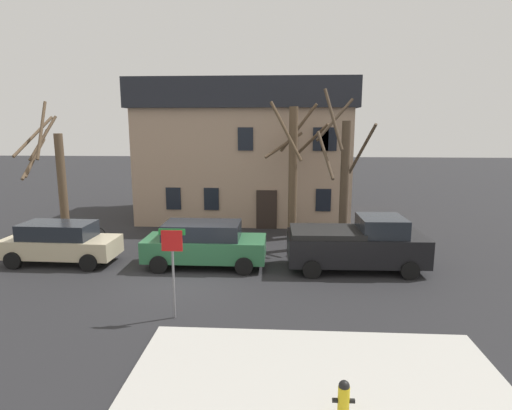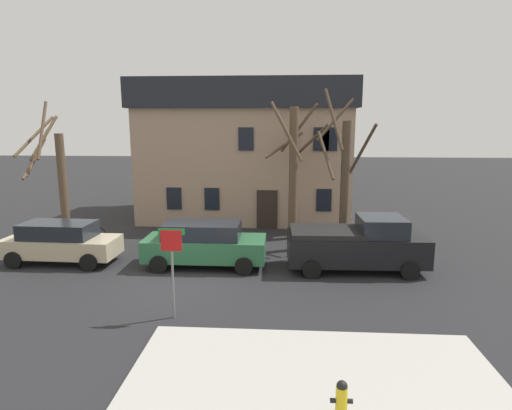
% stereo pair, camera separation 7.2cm
% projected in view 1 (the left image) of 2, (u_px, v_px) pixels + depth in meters
% --- Properties ---
extents(ground_plane, '(120.00, 120.00, 0.00)m').
position_uv_depth(ground_plane, '(182.00, 282.00, 15.22)').
color(ground_plane, '#262628').
extents(building_main, '(12.32, 7.72, 7.98)m').
position_uv_depth(building_main, '(246.00, 149.00, 25.86)').
color(building_main, tan).
rests_on(building_main, ground_plane).
extents(tree_bare_near, '(1.82, 2.95, 6.62)m').
position_uv_depth(tree_bare_near, '(56.00, 177.00, 19.86)').
color(tree_bare_near, brown).
rests_on(tree_bare_near, ground_plane).
extents(tree_bare_mid, '(3.13, 2.87, 6.60)m').
position_uv_depth(tree_bare_mid, '(293.00, 167.00, 20.45)').
color(tree_bare_mid, brown).
rests_on(tree_bare_mid, ground_plane).
extents(tree_bare_far, '(2.64, 2.62, 7.13)m').
position_uv_depth(tree_bare_far, '(343.00, 175.00, 19.33)').
color(tree_bare_far, '#4C3D2D').
rests_on(tree_bare_far, ground_plane).
extents(car_beige_wagon, '(4.54, 2.01, 1.68)m').
position_uv_depth(car_beige_wagon, '(60.00, 242.00, 17.11)').
color(car_beige_wagon, '#C6B793').
rests_on(car_beige_wagon, ground_plane).
extents(car_green_wagon, '(4.76, 2.07, 1.77)m').
position_uv_depth(car_green_wagon, '(204.00, 243.00, 16.74)').
color(car_green_wagon, '#2D6B42').
rests_on(car_green_wagon, ground_plane).
extents(pickup_truck_black, '(5.27, 2.43, 2.09)m').
position_uv_depth(pickup_truck_black, '(357.00, 244.00, 16.34)').
color(pickup_truck_black, black).
rests_on(pickup_truck_black, ground_plane).
extents(fire_hydrant, '(0.42, 0.22, 0.76)m').
position_uv_depth(fire_hydrant, '(344.00, 399.00, 7.92)').
color(fire_hydrant, gold).
rests_on(fire_hydrant, sidewalk_slab).
extents(street_sign_pole, '(0.76, 0.07, 2.67)m').
position_uv_depth(street_sign_pole, '(173.00, 256.00, 12.02)').
color(street_sign_pole, slate).
rests_on(street_sign_pole, ground_plane).
extents(bicycle_leaning, '(1.74, 0.31, 1.03)m').
position_uv_depth(bicycle_leaning, '(90.00, 234.00, 20.40)').
color(bicycle_leaning, black).
rests_on(bicycle_leaning, ground_plane).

